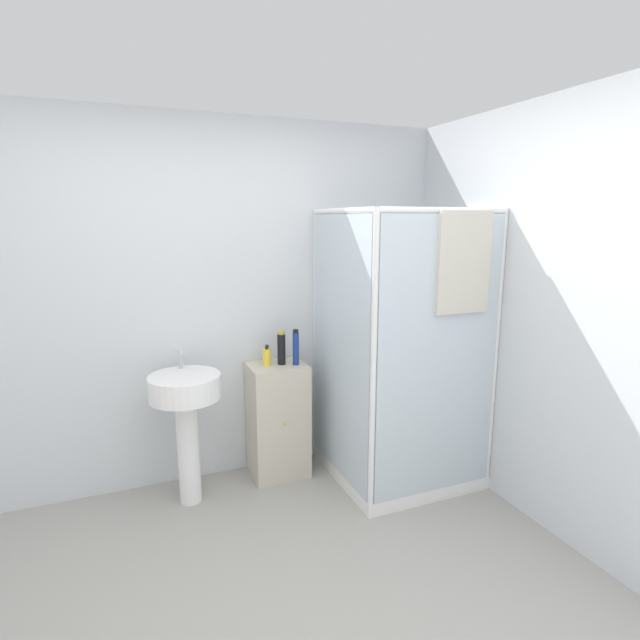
{
  "coord_description": "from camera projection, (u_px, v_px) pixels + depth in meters",
  "views": [
    {
      "loc": [
        -0.6,
        -1.73,
        1.83
      ],
      "look_at": [
        0.56,
        1.12,
        1.2
      ],
      "focal_mm": 28.0,
      "sensor_mm": 36.0,
      "label": 1
    }
  ],
  "objects": [
    {
      "name": "wall_back",
      "position": [
        213.0,
        304.0,
        3.45
      ],
      "size": [
        6.4,
        0.06,
        2.5
      ],
      "primitive_type": "cube",
      "color": "silver",
      "rests_on": "ground_plane"
    },
    {
      "name": "shower_enclosure",
      "position": [
        397.0,
        411.0,
        3.5
      ],
      "size": [
        0.94,
        0.97,
        1.89
      ],
      "color": "white",
      "rests_on": "ground_plane"
    },
    {
      "name": "shampoo_bottle_blue",
      "position": [
        296.0,
        348.0,
        3.47
      ],
      "size": [
        0.04,
        0.04,
        0.25
      ],
      "color": "navy",
      "rests_on": "vanity_cabinet"
    },
    {
      "name": "sink",
      "position": [
        186.0,
        407.0,
        3.17
      ],
      "size": [
        0.45,
        0.45,
        1.0
      ],
      "color": "white",
      "rests_on": "ground_plane"
    },
    {
      "name": "wall_right",
      "position": [
        610.0,
        334.0,
        2.54
      ],
      "size": [
        0.06,
        6.4,
        2.5
      ],
      "primitive_type": "cube",
      "color": "silver",
      "rests_on": "ground_plane"
    },
    {
      "name": "soap_dispenser",
      "position": [
        267.0,
        357.0,
        3.47
      ],
      "size": [
        0.06,
        0.06,
        0.15
      ],
      "color": "yellow",
      "rests_on": "vanity_cabinet"
    },
    {
      "name": "vanity_cabinet",
      "position": [
        278.0,
        420.0,
        3.58
      ],
      "size": [
        0.4,
        0.35,
        0.82
      ],
      "color": "beige",
      "rests_on": "ground_plane"
    },
    {
      "name": "shampoo_bottle_tall_black",
      "position": [
        281.0,
        348.0,
        3.48
      ],
      "size": [
        0.06,
        0.06,
        0.24
      ],
      "color": "black",
      "rests_on": "vanity_cabinet"
    }
  ]
}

